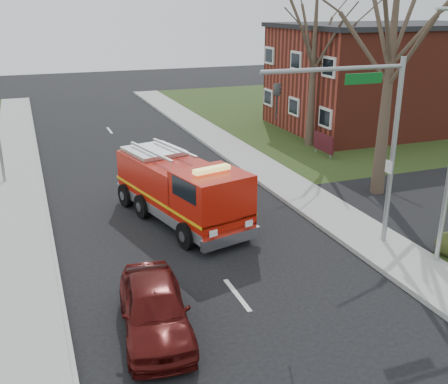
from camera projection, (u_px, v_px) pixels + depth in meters
name	position (u px, v px, depth m)	size (l,w,h in m)	color
ground	(237.00, 295.00, 16.07)	(120.00, 120.00, 0.00)	black
sidewalk_right	(403.00, 260.00, 18.12)	(2.40, 80.00, 0.15)	gray
sidewalk_left	(22.00, 336.00, 13.96)	(2.40, 80.00, 0.15)	gray
brick_building	(390.00, 76.00, 37.04)	(15.40, 10.40, 7.25)	maroon
health_center_sign	(324.00, 143.00, 30.29)	(0.12, 2.00, 1.40)	#420F17
bare_tree_near	(394.00, 30.00, 22.04)	(6.00, 6.00, 12.00)	#362920
bare_tree_far	(315.00, 40.00, 30.77)	(5.25, 5.25, 10.50)	#362920
traffic_signal_mast	(365.00, 122.00, 17.55)	(5.29, 0.18, 6.80)	gray
fire_engine	(182.00, 191.00, 21.19)	(4.10, 7.50, 2.87)	#B01408
parked_car_maroon	(155.00, 308.00, 14.00)	(1.77, 4.39, 1.50)	#490D0B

